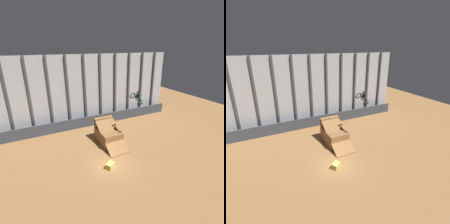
# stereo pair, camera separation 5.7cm
# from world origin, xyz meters

# --- Properties ---
(ground_plane) EXTENTS (60.00, 60.00, 0.00)m
(ground_plane) POSITION_xyz_m (0.00, 0.00, 0.00)
(ground_plane) COLOR olive
(arena_back_wall) EXTENTS (32.00, 0.40, 10.56)m
(arena_back_wall) POSITION_xyz_m (0.00, 11.28, 5.28)
(arena_back_wall) COLOR #ADB2B7
(arena_back_wall) RESTS_ON ground_plane
(lower_barrier) EXTENTS (31.36, 0.20, 1.61)m
(lower_barrier) POSITION_xyz_m (0.00, 10.00, 0.80)
(lower_barrier) COLOR #383D47
(lower_barrier) RESTS_ON ground_plane
(dirt_ramp) EXTENTS (2.51, 5.12, 3.00)m
(dirt_ramp) POSITION_xyz_m (1.92, 4.56, 1.02)
(dirt_ramp) COLOR brown
(dirt_ramp) RESTS_ON ground_plane
(rider_bike_solo) EXTENTS (0.97, 1.90, 1.66)m
(rider_bike_solo) POSITION_xyz_m (4.24, 1.93, 6.30)
(rider_bike_solo) COLOR black
(hay_bale_trackside) EXTENTS (1.08, 1.00, 0.57)m
(hay_bale_trackside) POSITION_xyz_m (-0.17, -0.30, 0.28)
(hay_bale_trackside) COLOR #CCB751
(hay_bale_trackside) RESTS_ON ground_plane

